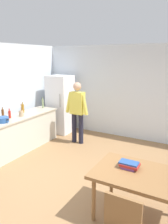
% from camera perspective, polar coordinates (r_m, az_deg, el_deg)
% --- Properties ---
extents(ground_plane, '(14.00, 14.00, 0.00)m').
position_cam_1_polar(ground_plane, '(4.40, -3.36, -18.14)').
color(ground_plane, '#936D47').
extents(wall_back, '(6.40, 0.12, 2.70)m').
position_cam_1_polar(wall_back, '(6.53, 10.70, 5.11)').
color(wall_back, silver).
rests_on(wall_back, ground_plane).
extents(kitchen_counter, '(0.64, 2.20, 0.90)m').
position_cam_1_polar(kitchen_counter, '(5.93, -15.79, -5.06)').
color(kitchen_counter, beige).
rests_on(kitchen_counter, ground_plane).
extents(refrigerator, '(0.70, 0.67, 1.80)m').
position_cam_1_polar(refrigerator, '(6.93, -6.18, 2.01)').
color(refrigerator, white).
rests_on(refrigerator, ground_plane).
extents(person, '(0.70, 0.22, 1.70)m').
position_cam_1_polar(person, '(5.95, -1.75, 0.84)').
color(person, '#1E1E2D').
rests_on(person, ground_plane).
extents(dining_table, '(1.40, 0.90, 0.75)m').
position_cam_1_polar(dining_table, '(3.35, 15.06, -16.47)').
color(dining_table, olive).
rests_on(dining_table, ground_plane).
extents(cooking_pot, '(0.40, 0.28, 0.12)m').
position_cam_1_polar(cooking_pot, '(5.33, -20.51, -1.88)').
color(cooking_pot, '#285193').
rests_on(cooking_pot, kitchen_counter).
extents(utensil_jar, '(0.11, 0.11, 0.32)m').
position_cam_1_polar(utensil_jar, '(5.71, -16.08, -0.31)').
color(utensil_jar, tan).
rests_on(utensil_jar, kitchen_counter).
extents(bottle_oil_amber, '(0.06, 0.06, 0.28)m').
position_cam_1_polar(bottle_oil_amber, '(6.08, -15.68, 0.96)').
color(bottle_oil_amber, '#996619').
rests_on(bottle_oil_amber, kitchen_counter).
extents(bottle_vinegar_tall, '(0.06, 0.06, 0.32)m').
position_cam_1_polar(bottle_vinegar_tall, '(6.49, -10.70, 2.23)').
color(bottle_vinegar_tall, gray).
rests_on(bottle_vinegar_tall, kitchen_counter).
extents(bottle_sauce_red, '(0.06, 0.06, 0.24)m').
position_cam_1_polar(bottle_sauce_red, '(5.61, -18.85, -0.57)').
color(bottle_sauce_red, '#B22319').
rests_on(bottle_sauce_red, kitchen_counter).
extents(bottle_beer_brown, '(0.06, 0.06, 0.26)m').
position_cam_1_polar(bottle_beer_brown, '(5.73, -20.44, -0.33)').
color(bottle_beer_brown, '#5B3314').
rests_on(bottle_beer_brown, kitchen_counter).
extents(book_stack, '(0.29, 0.19, 0.10)m').
position_cam_1_polar(book_stack, '(3.39, 11.75, -13.36)').
color(book_stack, '#753D7F').
rests_on(book_stack, dining_table).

